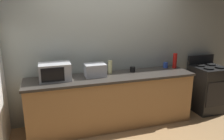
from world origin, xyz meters
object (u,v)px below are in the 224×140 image
object	(u,v)px
bottle_vinegar	(110,67)
mug_black	(133,69)
bottle_hot_sauce	(175,61)
microwave	(55,72)
mug_blue	(165,65)
toaster_oven	(95,70)
stove_range	(207,88)

from	to	relation	value
bottle_vinegar	mug_black	bearing A→B (deg)	-3.06
mug_black	bottle_hot_sauce	bearing A→B (deg)	0.07
microwave	mug_blue	size ratio (longest dim) A/B	4.72
bottle_hot_sauce	bottle_vinegar	size ratio (longest dim) A/B	1.26
toaster_oven	mug_black	xyz separation A→B (m)	(0.70, 0.08, -0.06)
toaster_oven	stove_range	bearing A→B (deg)	-1.52
microwave	bottle_hot_sauce	world-z (taller)	bottle_hot_sauce
stove_range	bottle_vinegar	bearing A→B (deg)	175.39
bottle_hot_sauce	toaster_oven	bearing A→B (deg)	-177.11
toaster_oven	mug_black	size ratio (longest dim) A/B	3.63
toaster_oven	mug_blue	distance (m)	1.42
mug_black	bottle_vinegar	bearing A→B (deg)	176.94
mug_black	mug_blue	world-z (taller)	mug_blue
toaster_oven	mug_blue	world-z (taller)	toaster_oven
toaster_oven	mug_black	world-z (taller)	toaster_oven
mug_blue	microwave	bearing A→B (deg)	-175.55
toaster_oven	bottle_hot_sauce	world-z (taller)	bottle_hot_sauce
microwave	mug_black	distance (m)	1.35
microwave	mug_blue	xyz separation A→B (m)	(2.06, 0.16, -0.08)
stove_range	mug_blue	world-z (taller)	stove_range
stove_range	mug_blue	xyz separation A→B (m)	(-0.86, 0.21, 0.49)
bottle_hot_sauce	mug_blue	bearing A→B (deg)	155.63
microwave	mug_black	size ratio (longest dim) A/B	5.13
bottle_hot_sauce	bottle_vinegar	xyz separation A→B (m)	(-1.28, 0.02, -0.03)
mug_blue	bottle_hot_sauce	bearing A→B (deg)	-24.37
microwave	bottle_vinegar	bearing A→B (deg)	6.87
bottle_hot_sauce	mug_blue	world-z (taller)	bottle_hot_sauce
stove_range	bottle_hot_sauce	size ratio (longest dim) A/B	3.83
microwave	mug_black	xyz separation A→B (m)	(1.35, 0.09, -0.09)
mug_black	mug_blue	size ratio (longest dim) A/B	0.92
mug_blue	bottle_vinegar	bearing A→B (deg)	-177.56
stove_range	mug_black	xyz separation A→B (m)	(-1.57, 0.14, 0.48)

